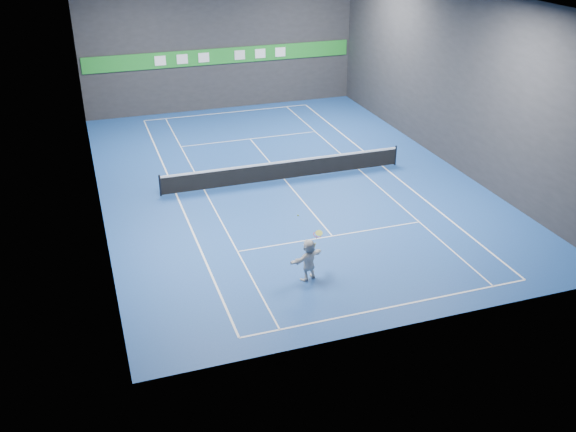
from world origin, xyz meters
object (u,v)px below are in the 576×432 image
object	(u,v)px
tennis_net	(284,169)
player	(309,260)
tennis_ball	(298,215)
tennis_racket	(317,236)

from	to	relation	value
tennis_net	player	bearing A→B (deg)	-102.97
player	tennis_ball	distance (m)	1.89
tennis_net	tennis_racket	xyz separation A→B (m)	(-1.79, -9.18, 1.19)
player	tennis_net	world-z (taller)	player
tennis_net	tennis_racket	bearing A→B (deg)	-101.01
player	tennis_ball	world-z (taller)	tennis_ball
tennis_net	tennis_racket	distance (m)	9.43
tennis_net	tennis_racket	size ratio (longest dim) A/B	18.43
player	tennis_ball	bearing A→B (deg)	-33.24
tennis_ball	tennis_racket	size ratio (longest dim) A/B	0.09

